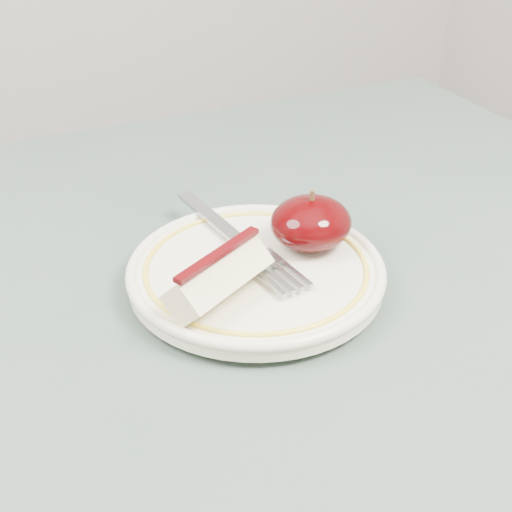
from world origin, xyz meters
name	(u,v)px	position (x,y,z in m)	size (l,w,h in m)	color
table	(266,440)	(0.00, 0.00, 0.66)	(0.90, 0.90, 0.75)	brown
plate	(256,271)	(0.03, 0.07, 0.76)	(0.20, 0.20, 0.02)	#F0E7C9
apple_half	(311,223)	(0.08, 0.09, 0.79)	(0.07, 0.06, 0.05)	black
apple_wedge	(219,278)	(-0.02, 0.05, 0.79)	(0.09, 0.07, 0.04)	beige
fork	(238,240)	(0.03, 0.11, 0.77)	(0.04, 0.18, 0.00)	gray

